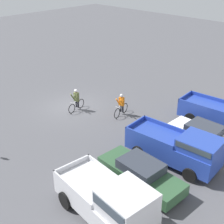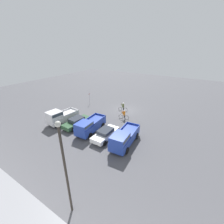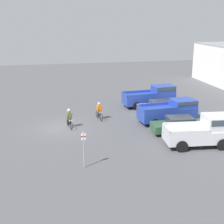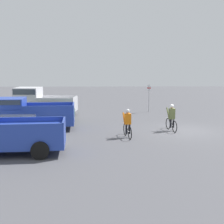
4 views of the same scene
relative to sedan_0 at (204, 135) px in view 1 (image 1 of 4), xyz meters
The scene contains 7 objects.
ground_plane 10.24m from the sedan_0, 77.16° to the right, with size 80.00×80.00×0.00m, color #4C4C51.
sedan_0 is the anchor object (origin of this frame).
pickup_truck_1 2.80m from the sedan_0, ahead, with size 2.44×5.36×2.08m.
sedan_1 5.61m from the sedan_0, ahead, with size 2.11×4.75×1.39m.
pickup_truck_2 8.47m from the sedan_0, ahead, with size 2.65×5.08×2.32m.
cyclist_0 9.56m from the sedan_0, 75.80° to the right, with size 1.78×0.53×1.72m.
cyclist_1 6.35m from the sedan_0, 84.69° to the right, with size 1.78×0.53×1.68m.
Camera 1 is at (13.37, 17.32, 10.52)m, focal length 50.00 mm.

